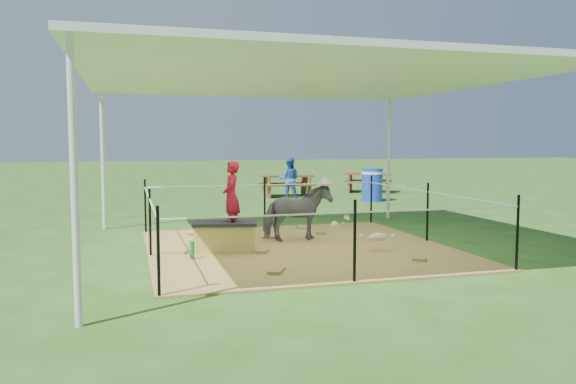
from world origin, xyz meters
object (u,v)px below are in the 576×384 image
object	(u,v)px
trash_barrel	(372,185)
woman	(231,190)
green_bottle	(192,250)
picnic_table_near	(287,186)
straw_bale	(225,238)
foal	(378,235)
pony	(297,213)
picnic_table_far	(368,183)
distant_person	(289,179)

from	to	relation	value
trash_barrel	woman	bearing A→B (deg)	-129.30
green_bottle	picnic_table_near	bearing A→B (deg)	66.26
straw_bale	foal	world-z (taller)	foal
pony	picnic_table_near	size ratio (longest dim) A/B	0.69
picnic_table_far	distant_person	size ratio (longest dim) A/B	1.25
trash_barrel	foal	bearing A→B (deg)	-113.82
woman	pony	bearing A→B (deg)	126.59
picnic_table_near	green_bottle	bearing A→B (deg)	-110.71
trash_barrel	green_bottle	bearing A→B (deg)	-130.69
straw_bale	trash_barrel	xyz separation A→B (m)	(5.30, 6.35, 0.24)
pony	picnic_table_far	bearing A→B (deg)	-36.87
straw_bale	green_bottle	xyz separation A→B (m)	(-0.55, -0.45, -0.07)
woman	foal	xyz separation A→B (m)	(2.12, -0.61, -0.69)
picnic_table_near	distant_person	size ratio (longest dim) A/B	1.29
green_bottle	pony	bearing A→B (deg)	28.29
foal	picnic_table_near	world-z (taller)	picnic_table_near
pony	foal	xyz separation A→B (m)	(0.93, -1.16, -0.23)
pony	foal	distance (m)	1.50
picnic_table_near	foal	bearing A→B (deg)	-94.01
picnic_table_far	distant_person	world-z (taller)	distant_person
straw_bale	picnic_table_far	size ratio (longest dim) A/B	0.57
picnic_table_near	picnic_table_far	xyz separation A→B (m)	(3.07, 0.71, -0.01)
green_bottle	distant_person	world-z (taller)	distant_person
pony	picnic_table_near	bearing A→B (deg)	-20.58
picnic_table_near	pony	bearing A→B (deg)	-101.55
green_bottle	pony	size ratio (longest dim) A/B	0.22
pony	distant_person	distance (m)	6.82
pony	picnic_table_far	xyz separation A→B (m)	(5.11, 8.55, -0.18)
trash_barrel	distant_person	xyz separation A→B (m)	(-2.24, 0.78, 0.16)
straw_bale	picnic_table_near	size ratio (longest dim) A/B	0.55
trash_barrel	pony	bearing A→B (deg)	-124.58
green_bottle	woman	bearing A→B (deg)	34.70
woman	picnic_table_far	size ratio (longest dim) A/B	0.68
trash_barrel	picnic_table_near	xyz separation A→B (m)	(-1.96, 2.03, -0.13)
green_bottle	picnic_table_near	distance (m)	9.65
straw_bale	woman	world-z (taller)	woman
pony	distant_person	xyz separation A→B (m)	(1.77, 6.59, 0.12)
picnic_table_far	picnic_table_near	bearing A→B (deg)	-140.59
foal	woman	bearing A→B (deg)	155.12
trash_barrel	picnic_table_far	world-z (taller)	trash_barrel
trash_barrel	picnic_table_far	bearing A→B (deg)	68.00
woman	trash_barrel	xyz separation A→B (m)	(5.20, 6.35, -0.49)
straw_bale	green_bottle	distance (m)	0.71
woman	picnic_table_near	size ratio (longest dim) A/B	0.66
green_bottle	pony	distance (m)	2.12
woman	picnic_table_near	xyz separation A→B (m)	(3.23, 8.38, -0.62)
woman	picnic_table_far	world-z (taller)	woman
distant_person	pony	bearing A→B (deg)	94.58
woman	straw_bale	bearing A→B (deg)	-77.85
green_bottle	picnic_table_near	size ratio (longest dim) A/B	0.15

